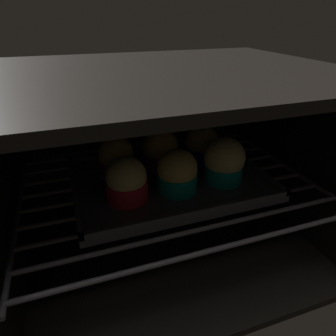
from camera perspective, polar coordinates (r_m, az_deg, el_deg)
The scene contains 9 objects.
oven_cavity at distance 60.69cm, azimuth -1.21°, elevation 1.41°, with size 59.00×47.00×37.00cm.
oven_rack at distance 58.78cm, azimuth 0.12°, elevation -3.29°, with size 54.80×42.00×0.80cm.
baking_tray at distance 58.54cm, azimuth -0.00°, elevation -2.19°, with size 35.66×26.61×2.20cm.
muffin_row0_col0 at distance 50.63cm, azimuth -7.87°, elevation -2.49°, with size 7.11×7.11×7.74cm.
muffin_row0_col1 at distance 52.65cm, azimuth 1.94°, elevation -0.92°, with size 7.11×7.11×7.83cm.
muffin_row0_col2 at distance 56.29cm, azimuth 10.53°, elevation 1.23°, with size 7.59×7.59×8.66cm.
muffin_row1_col0 at distance 58.55cm, azimuth -9.78°, elevation 1.84°, with size 7.11×7.11×7.91cm.
muffin_row1_col1 at distance 60.39cm, azimuth -1.50°, elevation 3.35°, with size 7.11×7.11×8.42cm.
muffin_row1_col2 at distance 63.70cm, azimuth 6.34°, elevation 4.35°, with size 7.11×7.11×8.04cm.
Camera 1 is at (-16.85, -25.55, 43.76)cm, focal length 32.21 mm.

